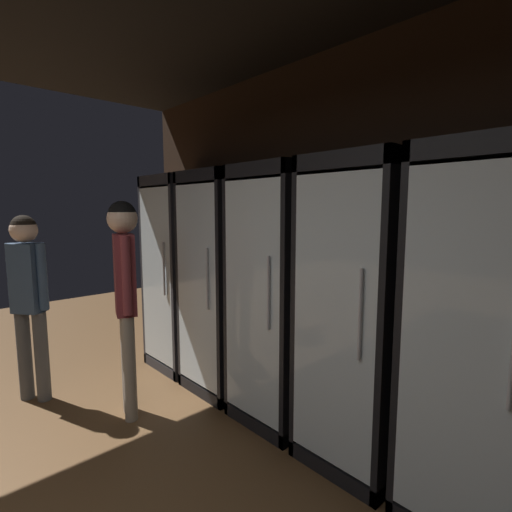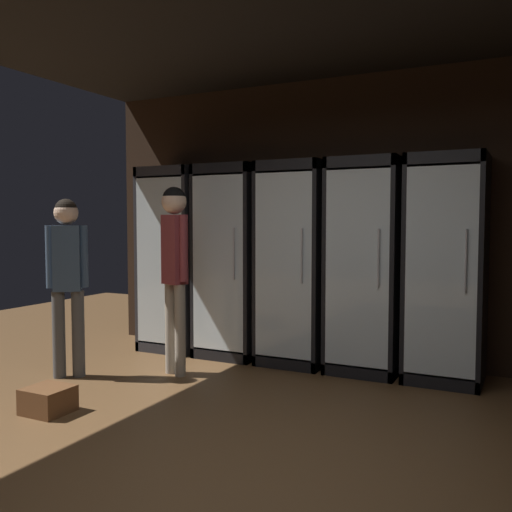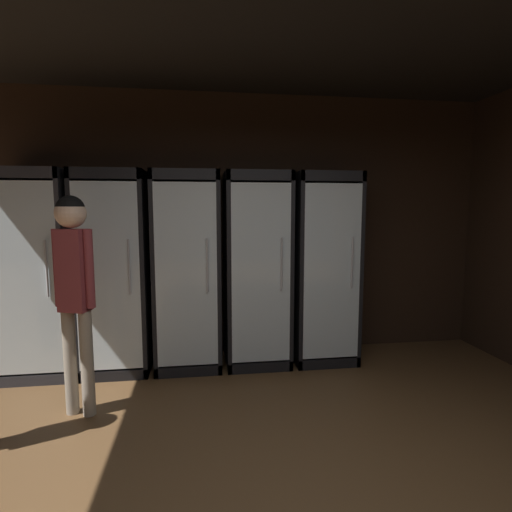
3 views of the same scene
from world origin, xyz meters
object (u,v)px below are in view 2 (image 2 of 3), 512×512
at_px(cooler_far_left, 179,260).
at_px(cooler_center, 298,265).
at_px(shopper_near, 174,254).
at_px(cooler_right, 368,267).
at_px(wine_crate_floor, 48,400).
at_px(cooler_left, 235,263).
at_px(shopper_far, 67,269).
at_px(cooler_far_right, 447,270).

bearing_deg(cooler_far_left, cooler_center, -0.07).
bearing_deg(cooler_center, shopper_near, -131.50).
bearing_deg(cooler_right, shopper_near, -148.66).
xyz_separation_m(cooler_right, wine_crate_floor, (-1.75, -2.17, -0.87)).
bearing_deg(shopper_near, cooler_left, 82.90).
relative_size(shopper_near, shopper_far, 1.07).
bearing_deg(shopper_near, cooler_far_left, 122.35).
height_order(cooler_center, cooler_far_right, same).
distance_m(cooler_left, shopper_near, 0.94).
bearing_deg(cooler_center, cooler_far_left, 179.93).
height_order(cooler_far_left, cooler_far_right, same).
bearing_deg(cooler_far_left, shopper_near, -57.65).
bearing_deg(shopper_near, cooler_center, 48.50).
xyz_separation_m(cooler_left, shopper_far, (-0.92, -1.41, 0.01)).
bearing_deg(cooler_far_left, cooler_far_right, -0.03).
height_order(cooler_center, shopper_far, cooler_center).
bearing_deg(shopper_far, cooler_left, 56.92).
relative_size(cooler_far_left, cooler_far_right, 1.00).
relative_size(cooler_far_right, shopper_near, 1.15).
xyz_separation_m(cooler_center, cooler_right, (0.70, 0.00, 0.01)).
distance_m(cooler_left, cooler_center, 0.70).
relative_size(cooler_far_left, shopper_near, 1.15).
height_order(cooler_center, shopper_near, cooler_center).
distance_m(cooler_center, shopper_near, 1.23).
relative_size(cooler_left, cooler_far_right, 1.00).
relative_size(cooler_left, cooler_right, 1.00).
relative_size(cooler_right, wine_crate_floor, 6.34).
bearing_deg(wine_crate_floor, shopper_far, 125.99).
height_order(cooler_far_left, shopper_far, cooler_far_left).
bearing_deg(cooler_right, cooler_far_right, -0.03).
distance_m(shopper_far, wine_crate_floor, 1.29).
bearing_deg(cooler_left, cooler_center, -0.01).
bearing_deg(shopper_far, cooler_far_right, 25.06).
bearing_deg(cooler_right, wine_crate_floor, -128.89).
xyz_separation_m(cooler_left, wine_crate_floor, (-0.36, -2.17, -0.86)).
bearing_deg(wine_crate_floor, cooler_far_left, 98.84).
bearing_deg(cooler_right, cooler_center, -179.94).
xyz_separation_m(shopper_near, wine_crate_floor, (-0.24, -1.26, -1.00)).
distance_m(cooler_far_left, shopper_far, 1.42).
distance_m(cooler_far_left, cooler_far_right, 2.79).
distance_m(cooler_far_left, shopper_near, 1.10).
distance_m(cooler_right, shopper_near, 1.77).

